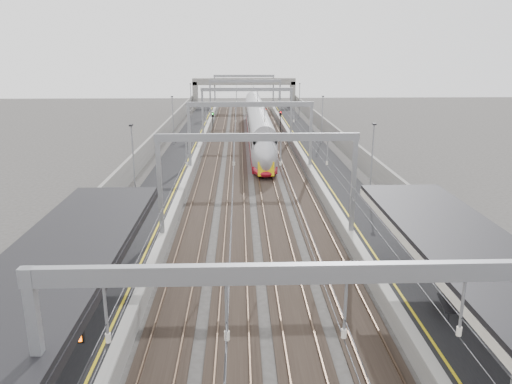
{
  "coord_description": "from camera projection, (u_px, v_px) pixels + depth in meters",
  "views": [
    {
      "loc": [
        -1.14,
        -9.22,
        12.64
      ],
      "look_at": [
        0.0,
        24.36,
        3.08
      ],
      "focal_mm": 35.0,
      "sensor_mm": 36.0,
      "label": 1
    }
  ],
  "objects": [
    {
      "name": "platform_left",
      "position": [
        178.0,
        164.0,
        55.22
      ],
      "size": [
        4.0,
        120.0,
        1.0
      ],
      "primitive_type": "cube",
      "color": "black",
      "rests_on": "ground"
    },
    {
      "name": "wall_right",
      "position": [
        350.0,
        153.0,
        55.55
      ],
      "size": [
        0.3,
        120.0,
        3.2
      ],
      "primitive_type": "cube",
      "color": "slate",
      "rests_on": "ground"
    },
    {
      "name": "overbridge",
      "position": [
        244.0,
        86.0,
        107.03
      ],
      "size": [
        22.0,
        2.2,
        6.9
      ],
      "color": "slate",
      "rests_on": "ground"
    },
    {
      "name": "signal_red_near",
      "position": [
        265.0,
        115.0,
        81.92
      ],
      "size": [
        0.32,
        0.32,
        3.48
      ],
      "color": "black",
      "rests_on": "ground"
    },
    {
      "name": "train",
      "position": [
        258.0,
        128.0,
        70.74
      ],
      "size": [
        2.63,
        47.92,
        4.16
      ],
      "color": "maroon",
      "rests_on": "ground"
    },
    {
      "name": "overhead_line",
      "position": [
        248.0,
        106.0,
        60.3
      ],
      "size": [
        13.0,
        140.0,
        6.6
      ],
      "color": "gray",
      "rests_on": "platform_left"
    },
    {
      "name": "signal_red_far",
      "position": [
        280.0,
        118.0,
        78.71
      ],
      "size": [
        0.32,
        0.32,
        3.48
      ],
      "color": "black",
      "rests_on": "ground"
    },
    {
      "name": "tracks",
      "position": [
        250.0,
        167.0,
        55.61
      ],
      "size": [
        11.4,
        140.0,
        0.2
      ],
      "color": "black",
      "rests_on": "ground"
    },
    {
      "name": "bench",
      "position": [
        449.0,
        301.0,
        22.83
      ],
      "size": [
        0.84,
        1.92,
        0.96
      ],
      "color": "black",
      "rests_on": "platform_right"
    },
    {
      "name": "wall_left",
      "position": [
        148.0,
        155.0,
        54.82
      ],
      "size": [
        0.3,
        120.0,
        3.2
      ],
      "primitive_type": "cube",
      "color": "slate",
      "rests_on": "ground"
    },
    {
      "name": "platform_right",
      "position": [
        321.0,
        163.0,
        55.74
      ],
      "size": [
        4.0,
        120.0,
        1.0
      ],
      "primitive_type": "cube",
      "color": "black",
      "rests_on": "ground"
    },
    {
      "name": "signal_green",
      "position": [
        213.0,
        119.0,
        76.89
      ],
      "size": [
        0.32,
        0.32,
        3.48
      ],
      "color": "black",
      "rests_on": "ground"
    }
  ]
}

